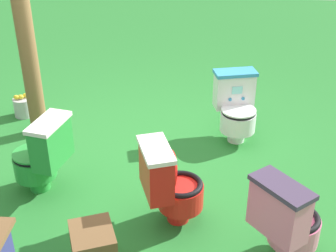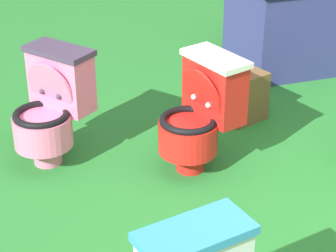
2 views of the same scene
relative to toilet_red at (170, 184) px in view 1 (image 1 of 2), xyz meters
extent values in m
plane|color=#26752D|center=(0.42, -0.85, -0.37)|extent=(14.00, 14.00, 0.00)
cylinder|color=red|center=(-0.07, -0.03, -0.30)|extent=(0.23, 0.23, 0.14)
cylinder|color=red|center=(-0.09, -0.03, -0.13)|extent=(0.48, 0.48, 0.20)
torus|color=black|center=(-0.09, -0.03, -0.02)|extent=(0.46, 0.46, 0.04)
cylinder|color=white|center=(-0.09, -0.03, -0.07)|extent=(0.31, 0.31, 0.01)
cube|color=red|center=(0.10, 0.04, 0.13)|extent=(0.33, 0.45, 0.37)
cube|color=white|center=(0.10, 0.04, 0.33)|extent=(0.36, 0.48, 0.04)
cube|color=#8CE0E5|center=(0.01, 0.00, 0.18)|extent=(0.05, 0.11, 0.08)
cylinder|color=red|center=(0.01, 0.00, 0.12)|extent=(0.21, 0.36, 0.35)
sphere|color=white|center=(0.03, -0.06, 0.08)|extent=(0.04, 0.04, 0.04)
sphere|color=white|center=(-0.02, 0.07, 0.08)|extent=(0.04, 0.04, 0.04)
cylinder|color=green|center=(1.22, -0.30, -0.30)|extent=(0.21, 0.21, 0.14)
cylinder|color=green|center=(1.24, -0.30, -0.13)|extent=(0.43, 0.43, 0.20)
torus|color=black|center=(1.24, -0.30, -0.02)|extent=(0.41, 0.41, 0.04)
cylinder|color=white|center=(1.24, -0.30, -0.07)|extent=(0.28, 0.28, 0.01)
cube|color=green|center=(1.04, -0.27, 0.13)|extent=(0.26, 0.44, 0.37)
cube|color=white|center=(1.04, -0.27, 0.33)|extent=(0.29, 0.46, 0.04)
cube|color=#8CE0E5|center=(1.14, -0.28, 0.18)|extent=(0.03, 0.11, 0.08)
cylinder|color=green|center=(1.24, -0.30, 0.00)|extent=(0.42, 0.42, 0.02)
sphere|color=white|center=(1.16, -0.21, 0.08)|extent=(0.04, 0.04, 0.04)
sphere|color=white|center=(1.14, -0.35, 0.08)|extent=(0.04, 0.04, 0.04)
cylinder|color=white|center=(-0.55, -1.38, -0.30)|extent=(0.22, 0.22, 0.14)
cylinder|color=white|center=(-0.56, -1.36, -0.13)|extent=(0.46, 0.46, 0.20)
torus|color=black|center=(-0.56, -1.36, -0.02)|extent=(0.44, 0.44, 0.04)
cylinder|color=#338CBF|center=(-0.56, -1.36, -0.07)|extent=(0.30, 0.30, 0.01)
cube|color=white|center=(-0.50, -1.55, 0.13)|extent=(0.45, 0.30, 0.37)
cube|color=#338CBF|center=(-0.50, -1.55, 0.33)|extent=(0.48, 0.33, 0.04)
cube|color=#8CE0E5|center=(-0.53, -1.45, 0.18)|extent=(0.11, 0.04, 0.08)
cylinder|color=white|center=(-0.56, -1.36, 0.00)|extent=(0.45, 0.45, 0.02)
sphere|color=#338CBF|center=(-0.60, -1.47, 0.08)|extent=(0.04, 0.04, 0.04)
sphere|color=#338CBF|center=(-0.46, -1.43, 0.08)|extent=(0.04, 0.04, 0.04)
cylinder|color=pink|center=(-0.93, 0.28, -0.30)|extent=(0.25, 0.25, 0.14)
cylinder|color=pink|center=(-0.95, 0.26, -0.13)|extent=(0.52, 0.52, 0.20)
torus|color=black|center=(-0.95, 0.26, -0.02)|extent=(0.50, 0.50, 0.04)
cylinder|color=#3F334C|center=(-0.95, 0.26, -0.07)|extent=(0.34, 0.34, 0.01)
cube|color=pink|center=(-0.80, 0.40, 0.13)|extent=(0.42, 0.43, 0.37)
cube|color=#3F334C|center=(-0.80, 0.40, 0.33)|extent=(0.45, 0.47, 0.04)
cube|color=#8CE0E5|center=(-0.87, 0.33, 0.18)|extent=(0.08, 0.09, 0.08)
cylinder|color=pink|center=(-0.87, 0.33, 0.12)|extent=(0.30, 0.32, 0.35)
sphere|color=#3F334C|center=(-0.83, 0.28, 0.08)|extent=(0.04, 0.04, 0.04)
sphere|color=#3F334C|center=(-0.92, 0.38, 0.08)|extent=(0.04, 0.04, 0.04)
cylinder|color=brown|center=(1.60, -1.29, 0.51)|extent=(0.18, 0.18, 1.77)
cube|color=brown|center=(0.47, 0.59, -0.19)|extent=(0.41, 0.43, 0.36)
cylinder|color=#B7B7BF|center=(1.93, -1.65, -0.26)|extent=(0.22, 0.22, 0.22)
ellipsoid|color=yellow|center=(1.93, -1.63, -0.12)|extent=(0.07, 0.05, 0.05)
ellipsoid|color=yellow|center=(1.89, -1.68, -0.12)|extent=(0.07, 0.05, 0.05)
ellipsoid|color=yellow|center=(1.98, -1.62, -0.12)|extent=(0.07, 0.05, 0.05)
camera|label=1|loc=(-0.35, 2.93, 2.15)|focal=49.17mm
camera|label=2|loc=(-1.05, -3.33, 1.77)|focal=68.22mm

